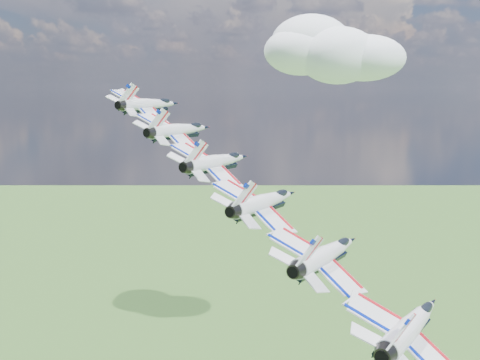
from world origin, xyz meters
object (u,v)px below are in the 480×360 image
(jet_4, at_px, (327,254))
(jet_5, at_px, (412,325))
(jet_2, at_px, (218,161))
(jet_3, at_px, (265,201))
(jet_1, at_px, (180,130))
(jet_0, at_px, (150,104))

(jet_4, bearing_deg, jet_5, -26.74)
(jet_2, xyz_separation_m, jet_3, (8.70, -8.90, -3.73))
(jet_2, bearing_deg, jet_3, -26.74)
(jet_2, relative_size, jet_5, 1.00)
(jet_1, distance_m, jet_5, 51.97)
(jet_4, height_order, jet_5, jet_4)
(jet_0, bearing_deg, jet_3, -26.74)
(jet_4, distance_m, jet_5, 12.99)
(jet_1, relative_size, jet_3, 1.00)
(jet_4, relative_size, jet_5, 1.00)
(jet_1, bearing_deg, jet_4, -26.74)
(jet_0, relative_size, jet_3, 1.00)
(jet_0, distance_m, jet_3, 38.98)
(jet_0, height_order, jet_1, jet_0)
(jet_4, bearing_deg, jet_0, 153.26)
(jet_1, bearing_deg, jet_2, -26.74)
(jet_3, distance_m, jet_5, 25.98)
(jet_0, height_order, jet_2, jet_0)
(jet_1, height_order, jet_3, jet_1)
(jet_1, relative_size, jet_2, 1.00)
(jet_3, height_order, jet_5, jet_3)
(jet_0, height_order, jet_4, jet_0)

